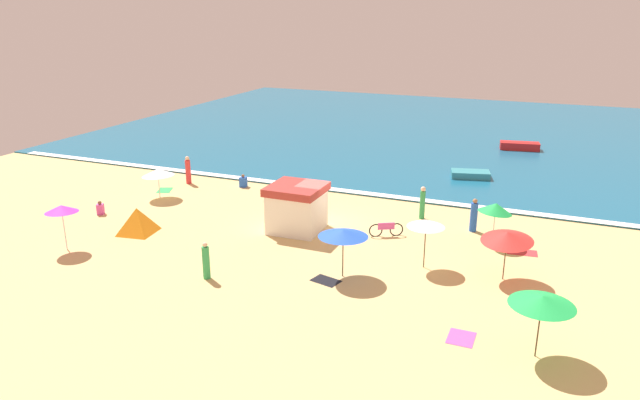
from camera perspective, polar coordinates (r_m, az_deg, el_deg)
The scene contains 25 objects.
ground_plane at distance 31.81m, azimuth 0.49°, elevation -2.61°, with size 60.00×60.00×0.00m, color #D8B775.
ocean_water at distance 57.78m, azimuth 11.07°, elevation 6.65°, with size 60.00×44.00×0.10m, color #196084.
wave_breaker_foam at distance 37.37m, azimuth 4.13°, elevation 0.72°, with size 57.00×0.70×0.01m, color white.
lifeguard_cabana at distance 30.94m, azimuth -2.29°, elevation -0.73°, with size 2.79×2.77×2.49m.
beach_umbrella_0 at distance 30.76m, azimuth -23.90°, elevation -0.79°, with size 2.17×2.17×2.35m.
beach_umbrella_1 at distance 25.36m, azimuth 2.27°, elevation -3.24°, with size 2.60×2.60×2.24m.
beach_umbrella_2 at distance 37.50m, azimuth -15.53°, elevation 2.61°, with size 2.30×2.29×1.91m.
beach_umbrella_3 at distance 30.26m, azimuth 16.75°, elevation -0.75°, with size 2.40×2.39×2.21m.
beach_umbrella_4 at distance 26.31m, azimuth 17.78°, elevation -3.41°, with size 2.79×2.81×2.34m.
beach_umbrella_5 at distance 26.59m, azimuth 10.30°, elevation -2.25°, with size 2.03×2.03×2.33m.
beach_umbrella_6 at distance 20.93m, azimuth 20.84°, elevation -9.15°, with size 3.10×3.10×2.30m.
beach_tent at distance 32.22m, azimuth -17.36°, elevation -1.91°, with size 2.42×2.43×1.37m.
parked_bicycle at distance 30.59m, azimuth 6.46°, elevation -2.84°, with size 1.61×0.95×0.76m.
beachgoer_0 at distance 33.24m, azimuth 9.95°, elevation -0.27°, with size 0.36×0.36×1.87m.
beachgoer_1 at distance 39.09m, azimuth -7.49°, elevation 1.79°, with size 0.49×0.49×0.86m.
beachgoer_2 at distance 35.88m, azimuth -20.62°, elevation -0.79°, with size 0.49×0.49×0.81m.
beachgoer_3 at distance 31.97m, azimuth 14.76°, elevation -1.52°, with size 0.51×0.51×1.81m.
beachgoer_4 at distance 26.10m, azimuth -11.05°, elevation -5.90°, with size 0.45×0.45×1.71m.
beachgoer_5 at distance 40.37m, azimuth -12.74°, elevation 2.83°, with size 0.45×0.45×1.89m.
beach_towel_0 at distance 30.19m, azimuth 19.08°, elevation -4.84°, with size 1.51×0.98×0.01m.
beach_towel_1 at distance 39.43m, azimuth -14.90°, elevation 0.93°, with size 1.29×1.48×0.01m.
beach_towel_2 at distance 22.24m, azimuth 13.59°, elevation -12.93°, with size 0.95×1.14×0.01m.
beach_towel_3 at distance 25.72m, azimuth 0.58°, elevation -7.87°, with size 1.37×1.08×0.01m.
small_boat_0 at distance 51.47m, azimuth 18.88°, elevation 5.01°, with size 3.26×1.64×0.62m.
small_boat_1 at distance 41.90m, azimuth 14.44°, elevation 2.45°, with size 2.84×1.95×0.47m.
Camera 1 is at (11.15, -27.56, 11.33)m, focal length 32.83 mm.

